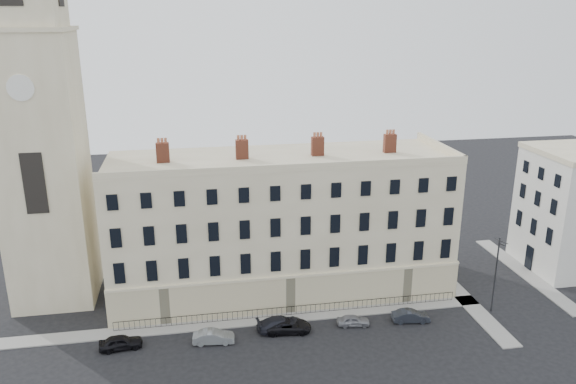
# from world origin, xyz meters

# --- Properties ---
(ground) EXTENTS (160.00, 160.00, 0.00)m
(ground) POSITION_xyz_m (0.00, 0.00, 0.00)
(ground) COLOR black
(ground) RESTS_ON ground
(terrace) EXTENTS (36.22, 12.22, 17.00)m
(terrace) POSITION_xyz_m (-5.97, 11.97, 7.50)
(terrace) COLOR beige
(terrace) RESTS_ON ground
(church_tower) EXTENTS (8.00, 8.13, 44.00)m
(church_tower) POSITION_xyz_m (-30.00, 14.00, 18.66)
(church_tower) COLOR beige
(church_tower) RESTS_ON ground
(adjacent_building) EXTENTS (10.00, 10.00, 14.00)m
(adjacent_building) POSITION_xyz_m (29.00, 11.00, 7.00)
(adjacent_building) COLOR silver
(adjacent_building) RESTS_ON ground
(pavement_terrace) EXTENTS (48.00, 2.00, 0.12)m
(pavement_terrace) POSITION_xyz_m (-10.00, 5.00, 0.06)
(pavement_terrace) COLOR gray
(pavement_terrace) RESTS_ON ground
(pavement_east_return) EXTENTS (2.00, 24.00, 0.12)m
(pavement_east_return) POSITION_xyz_m (13.00, 8.00, 0.06)
(pavement_east_return) COLOR gray
(pavement_east_return) RESTS_ON ground
(pavement_adjacent) EXTENTS (2.00, 20.00, 0.12)m
(pavement_adjacent) POSITION_xyz_m (23.00, 10.00, 0.06)
(pavement_adjacent) COLOR gray
(pavement_adjacent) RESTS_ON ground
(railings) EXTENTS (35.00, 0.04, 0.96)m
(railings) POSITION_xyz_m (-6.00, 5.40, 0.55)
(railings) COLOR black
(railings) RESTS_ON ground
(car_a) EXTENTS (4.02, 1.96, 1.32)m
(car_a) POSITION_xyz_m (-22.48, 2.35, 0.66)
(car_a) COLOR black
(car_a) RESTS_ON ground
(car_b) EXTENTS (3.96, 1.70, 1.27)m
(car_b) POSITION_xyz_m (-14.06, 1.80, 0.63)
(car_b) COLOR gray
(car_b) RESTS_ON ground
(car_c) EXTENTS (4.89, 2.51, 1.36)m
(car_c) POSITION_xyz_m (-7.53, 2.90, 0.68)
(car_c) COLOR black
(car_c) RESTS_ON ground
(car_d) EXTENTS (4.61, 2.49, 1.23)m
(car_d) POSITION_xyz_m (-6.84, 2.47, 0.61)
(car_d) COLOR black
(car_d) RESTS_ON ground
(car_e) EXTENTS (3.34, 1.68, 1.09)m
(car_e) POSITION_xyz_m (-0.35, 2.45, 0.55)
(car_e) COLOR gray
(car_e) RESTS_ON ground
(car_f) EXTENTS (3.86, 1.74, 1.23)m
(car_f) POSITION_xyz_m (5.50, 2.15, 0.61)
(car_f) COLOR #22262E
(car_f) RESTS_ON ground
(streetlamp) EXTENTS (0.73, 1.71, 8.20)m
(streetlamp) POSITION_xyz_m (14.49, 2.56, 4.55)
(streetlamp) COLOR #2C2D31
(streetlamp) RESTS_ON ground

